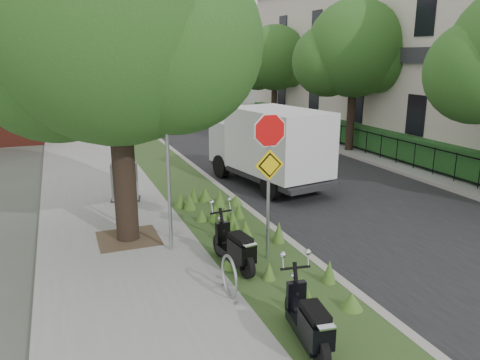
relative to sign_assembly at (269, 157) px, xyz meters
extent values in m
plane|color=#4C5147|center=(1.40, -0.58, -2.33)|extent=(120.00, 120.00, 0.00)
cube|color=gray|center=(-2.85, 9.42, -2.27)|extent=(3.50, 60.00, 0.12)
cube|color=#304C20|center=(-0.10, 9.42, -2.27)|extent=(2.00, 60.00, 0.12)
cube|color=#9E9991|center=(0.90, 9.42, -2.26)|extent=(0.20, 60.00, 0.13)
cube|color=black|center=(4.40, 9.42, -2.32)|extent=(7.00, 60.00, 0.01)
cube|color=#9E9991|center=(7.90, 9.42, -2.26)|extent=(0.20, 60.00, 0.13)
cube|color=gray|center=(9.60, 9.42, -2.27)|extent=(3.20, 60.00, 0.12)
cylinder|color=black|center=(-2.60, 2.22, 0.03)|extent=(0.52, 0.52, 4.48)
sphere|color=#27541C|center=(-2.60, 2.22, 2.75)|extent=(5.40, 5.40, 5.40)
sphere|color=#27541C|center=(-3.81, 3.03, 2.08)|extent=(4.05, 4.05, 4.05)
sphere|color=#27541C|center=(-1.52, 1.54, 2.21)|extent=(3.78, 3.78, 3.78)
cube|color=#473828|center=(-2.60, 2.22, -2.20)|extent=(1.40, 1.40, 0.01)
cylinder|color=#A5A8AD|center=(-1.80, 1.22, -0.21)|extent=(0.08, 0.08, 4.00)
torus|color=#A5A8AD|center=(-1.30, -1.18, -1.83)|extent=(0.05, 0.77, 0.77)
cube|color=#A5A8AD|center=(-1.30, -1.54, -2.19)|extent=(0.06, 0.06, 0.04)
cube|color=#A5A8AD|center=(-1.30, -0.82, -2.19)|extent=(0.06, 0.06, 0.04)
cylinder|color=#A5A8AD|center=(0.00, 0.02, -0.71)|extent=(0.07, 0.07, 3.00)
cylinder|color=red|center=(0.00, -0.01, 0.54)|extent=(0.86, 0.03, 0.86)
cylinder|color=white|center=(0.00, 0.00, 0.54)|extent=(0.94, 0.02, 0.94)
cube|color=yellow|center=(0.00, -0.01, -0.16)|extent=(0.64, 0.03, 0.64)
cube|color=black|center=(8.60, 9.42, -1.26)|extent=(0.04, 24.00, 0.04)
cube|color=black|center=(8.60, 9.42, -2.06)|extent=(0.04, 24.00, 0.04)
cylinder|color=black|center=(8.60, 9.42, -1.71)|extent=(0.03, 0.03, 1.00)
cube|color=#204B1A|center=(9.30, 9.42, -1.66)|extent=(1.00, 24.00, 1.10)
cube|color=beige|center=(12.90, 9.42, 1.67)|extent=(7.00, 26.00, 8.00)
cube|color=#2D2D33|center=(9.35, 9.42, 1.97)|extent=(0.25, 26.00, 0.60)
sphere|color=#27541C|center=(7.50, 2.02, 1.51)|extent=(3.00, 3.00, 3.00)
cylinder|color=black|center=(8.40, 9.42, -0.19)|extent=(0.36, 0.36, 4.03)
sphere|color=#27541C|center=(8.40, 9.42, 2.26)|extent=(4.20, 4.20, 4.20)
sphere|color=#27541C|center=(7.46, 10.05, 1.73)|extent=(3.15, 3.15, 3.15)
sphere|color=#27541C|center=(9.24, 8.89, 1.84)|extent=(2.94, 2.94, 2.94)
cylinder|color=black|center=(8.40, 17.42, -0.39)|extent=(0.36, 0.36, 3.64)
sphere|color=#27541C|center=(8.40, 17.42, 1.82)|extent=(3.80, 3.80, 3.80)
sphere|color=#27541C|center=(7.54, 17.99, 1.35)|extent=(2.85, 2.85, 2.85)
sphere|color=#27541C|center=(9.16, 16.94, 1.44)|extent=(2.66, 2.66, 2.66)
cylinder|color=black|center=(-0.90, 0.49, -1.96)|extent=(0.17, 0.50, 0.49)
cylinder|color=black|center=(-0.75, -0.66, -1.96)|extent=(0.17, 0.50, 0.49)
cube|color=black|center=(-0.82, -0.13, -1.94)|extent=(0.45, 1.11, 0.17)
cube|color=black|center=(-0.77, -0.46, -1.72)|extent=(0.41, 0.65, 0.38)
cube|color=black|center=(-0.78, -0.41, -1.47)|extent=(0.35, 0.60, 0.11)
cylinder|color=black|center=(-0.67, -2.41, -1.97)|extent=(0.18, 0.49, 0.48)
cylinder|color=black|center=(-0.83, -3.55, -1.97)|extent=(0.18, 0.49, 0.48)
cube|color=black|center=(-0.75, -3.03, -1.95)|extent=(0.46, 1.10, 0.17)
cube|color=black|center=(-0.80, -3.35, -1.72)|extent=(0.42, 0.64, 0.37)
cube|color=black|center=(-0.79, -3.30, -1.48)|extent=(0.35, 0.59, 0.11)
cube|color=#262628|center=(2.61, 5.62, -1.86)|extent=(2.66, 5.12, 0.17)
cube|color=#B7BABC|center=(2.28, 7.48, -1.07)|extent=(2.08, 1.60, 1.47)
cube|color=white|center=(2.70, 5.13, -0.71)|extent=(2.60, 3.80, 2.02)
cube|color=#262628|center=(-2.21, 5.36, -2.19)|extent=(0.94, 0.73, 0.04)
cube|color=gray|center=(-2.21, 5.36, -1.65)|extent=(0.83, 0.62, 1.12)
camera|label=1|loc=(-3.90, -8.35, 1.99)|focal=35.00mm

